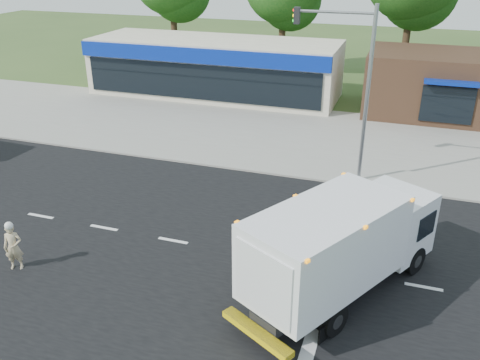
{
  "coord_description": "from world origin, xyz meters",
  "views": [
    {
      "loc": [
        4.63,
        -14.76,
        10.15
      ],
      "look_at": [
        -1.18,
        2.52,
        1.7
      ],
      "focal_mm": 38.0,
      "sensor_mm": 36.0,
      "label": 1
    }
  ],
  "objects": [
    {
      "name": "ems_box_truck",
      "position": [
        3.37,
        -1.25,
        1.94
      ],
      "size": [
        5.73,
        7.79,
        3.37
      ],
      "rotation": [
        0.0,
        0.0,
        1.06
      ],
      "color": "black",
      "rests_on": "ground"
    },
    {
      "name": "parking_apron",
      "position": [
        0.0,
        14.0,
        0.01
      ],
      "size": [
        60.0,
        9.0,
        0.02
      ],
      "primitive_type": "cube",
      "color": "gray",
      "rests_on": "ground"
    },
    {
      "name": "traffic_signal_pole",
      "position": [
        2.35,
        7.6,
        4.92
      ],
      "size": [
        3.51,
        0.25,
        8.0
      ],
      "color": "gray",
      "rests_on": "ground"
    },
    {
      "name": "ground",
      "position": [
        0.0,
        0.0,
        0.0
      ],
      "size": [
        120.0,
        120.0,
        0.0
      ],
      "primitive_type": "plane",
      "color": "#385123",
      "rests_on": "ground"
    },
    {
      "name": "sidewalk",
      "position": [
        0.0,
        8.2,
        0.06
      ],
      "size": [
        60.0,
        2.4,
        0.12
      ],
      "primitive_type": "cube",
      "color": "gray",
      "rests_on": "ground"
    },
    {
      "name": "brown_storefront",
      "position": [
        7.0,
        19.98,
        2.0
      ],
      "size": [
        10.0,
        6.7,
        4.0
      ],
      "color": "#382316",
      "rests_on": "ground"
    },
    {
      "name": "road_asphalt",
      "position": [
        0.0,
        0.0,
        0.0
      ],
      "size": [
        60.0,
        14.0,
        0.02
      ],
      "primitive_type": "cube",
      "color": "black",
      "rests_on": "ground"
    },
    {
      "name": "retail_strip_mall",
      "position": [
        -9.0,
        19.93,
        2.01
      ],
      "size": [
        18.0,
        6.2,
        4.0
      ],
      "color": "beige",
      "rests_on": "ground"
    },
    {
      "name": "emergency_worker",
      "position": [
        -7.33,
        -3.32,
        0.89
      ],
      "size": [
        0.73,
        0.62,
        1.82
      ],
      "rotation": [
        0.0,
        0.0,
        0.41
      ],
      "color": "tan",
      "rests_on": "ground"
    },
    {
      "name": "lane_markings",
      "position": [
        1.35,
        -1.35,
        0.02
      ],
      "size": [
        55.2,
        7.0,
        0.01
      ],
      "color": "silver",
      "rests_on": "road_asphalt"
    }
  ]
}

